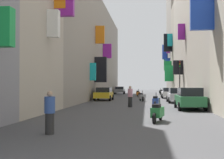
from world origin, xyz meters
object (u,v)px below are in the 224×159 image
(parked_car_yellow, at_px, (104,94))
(scooter_orange, at_px, (138,93))
(parked_car_silver, at_px, (178,95))
(parked_car_white, at_px, (169,93))
(parked_car_grey, at_px, (120,90))
(scooter_black, at_px, (161,92))
(scooter_silver, at_px, (142,97))
(scooter_green, at_px, (157,112))
(parked_car_green, at_px, (189,98))
(traffic_light_near_corner, at_px, (180,73))
(scooter_blue, at_px, (156,101))
(pedestrian_near_left, at_px, (50,113))
(pedestrian_near_right, at_px, (130,97))

(parked_car_yellow, xyz_separation_m, scooter_orange, (3.48, 10.77, -0.29))
(parked_car_silver, bearing_deg, parked_car_white, 91.10)
(parked_car_grey, distance_m, scooter_orange, 12.17)
(parked_car_yellow, relative_size, scooter_black, 2.22)
(scooter_silver, xyz_separation_m, scooter_green, (1.04, -18.10, 0.00))
(parked_car_green, distance_m, scooter_silver, 11.10)
(traffic_light_near_corner, bearing_deg, parked_car_white, 99.13)
(parked_car_yellow, bearing_deg, scooter_blue, -60.55)
(parked_car_grey, bearing_deg, pedestrian_near_left, -88.12)
(parked_car_silver, distance_m, parked_car_grey, 27.08)
(parked_car_white, relative_size, parked_car_grey, 1.05)
(parked_car_green, distance_m, pedestrian_near_left, 13.28)
(parked_car_grey, bearing_deg, scooter_blue, -80.05)
(parked_car_green, xyz_separation_m, scooter_orange, (-4.24, 22.49, -0.34))
(parked_car_silver, height_order, pedestrian_near_right, pedestrian_near_right)
(scooter_orange, bearing_deg, scooter_green, -86.69)
(parked_car_white, xyz_separation_m, scooter_green, (-2.31, -25.50, -0.25))
(scooter_silver, distance_m, pedestrian_near_left, 22.33)
(parked_car_white, bearing_deg, traffic_light_near_corner, -80.87)
(parked_car_silver, distance_m, traffic_light_near_corner, 5.03)
(pedestrian_near_left, bearing_deg, scooter_green, 45.90)
(scooter_green, bearing_deg, pedestrian_near_left, -134.10)
(parked_car_silver, distance_m, scooter_orange, 14.92)
(scooter_silver, relative_size, pedestrian_near_left, 1.19)
(pedestrian_near_right, relative_size, traffic_light_near_corner, 0.37)
(parked_car_yellow, distance_m, scooter_blue, 11.02)
(parked_car_grey, xyz_separation_m, scooter_green, (5.42, -41.66, -0.26))
(parked_car_green, bearing_deg, pedestrian_near_left, -118.91)
(scooter_orange, bearing_deg, parked_car_silver, -73.51)
(pedestrian_near_left, relative_size, traffic_light_near_corner, 0.35)
(parked_car_white, bearing_deg, scooter_black, 91.31)
(parked_car_silver, distance_m, pedestrian_near_left, 20.82)
(pedestrian_near_right, bearing_deg, scooter_silver, 85.19)
(parked_car_green, relative_size, pedestrian_near_right, 2.63)
(scooter_blue, xyz_separation_m, scooter_green, (-0.19, -9.71, 0.00))
(scooter_silver, bearing_deg, scooter_orange, 93.33)
(pedestrian_near_right, bearing_deg, parked_car_green, -22.71)
(parked_car_yellow, height_order, traffic_light_near_corner, traffic_light_near_corner)
(scooter_black, bearing_deg, scooter_silver, -97.75)
(scooter_silver, height_order, traffic_light_near_corner, traffic_light_near_corner)
(scooter_blue, distance_m, pedestrian_near_left, 14.36)
(scooter_black, bearing_deg, traffic_light_near_corner, -86.62)
(parked_car_white, height_order, traffic_light_near_corner, traffic_light_near_corner)
(parked_car_white, distance_m, scooter_silver, 8.13)
(scooter_orange, relative_size, pedestrian_near_left, 1.28)
(parked_car_green, height_order, scooter_orange, parked_car_green)
(scooter_black, bearing_deg, pedestrian_near_left, -97.58)
(parked_car_green, bearing_deg, parked_car_white, 90.61)
(parked_car_silver, xyz_separation_m, scooter_orange, (-4.23, 14.30, -0.29))
(scooter_orange, relative_size, scooter_black, 1.04)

